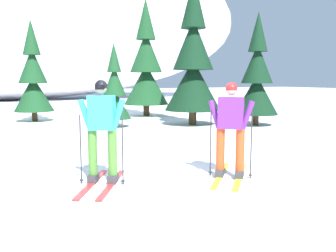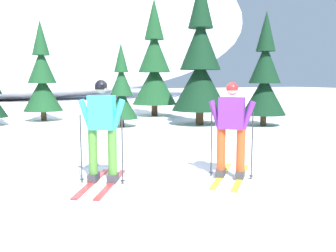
# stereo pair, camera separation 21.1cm
# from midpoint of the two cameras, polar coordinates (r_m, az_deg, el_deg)

# --- Properties ---
(ground_plane) EXTENTS (120.00, 120.00, 0.00)m
(ground_plane) POSITION_cam_midpoint_polar(r_m,az_deg,el_deg) (6.33, 1.41, -8.53)
(ground_plane) COLOR white
(skier_cyan_jacket) EXTENTS (1.23, 1.69, 1.73)m
(skier_cyan_jacket) POSITION_cam_midpoint_polar(r_m,az_deg,el_deg) (6.07, -9.42, -0.56)
(skier_cyan_jacket) COLOR red
(skier_cyan_jacket) RESTS_ON ground
(skier_purple_jacket) EXTENTS (1.53, 1.63, 1.69)m
(skier_purple_jacket) POSITION_cam_midpoint_polar(r_m,az_deg,el_deg) (6.37, 10.93, -0.47)
(skier_purple_jacket) COLOR gold
(skier_purple_jacket) RESTS_ON ground
(pine_tree_center_left) EXTENTS (1.62, 1.62, 4.19)m
(pine_tree_center_left) POSITION_cam_midpoint_polar(r_m,az_deg,el_deg) (16.05, -18.93, 7.04)
(pine_tree_center_left) COLOR #47301E
(pine_tree_center_left) RESTS_ON ground
(pine_tree_center) EXTENTS (1.18, 1.18, 3.05)m
(pine_tree_center) POSITION_cam_midpoint_polar(r_m,az_deg,el_deg) (13.30, -6.91, 5.34)
(pine_tree_center) COLOR #47301E
(pine_tree_center) RESTS_ON ground
(pine_tree_center_right) EXTENTS (2.12, 2.12, 5.50)m
(pine_tree_center_right) POSITION_cam_midpoint_polar(r_m,az_deg,el_deg) (17.32, -1.82, 9.23)
(pine_tree_center_right) COLOR #47301E
(pine_tree_center_right) RESTS_ON ground
(pine_tree_right) EXTENTS (2.15, 2.15, 5.57)m
(pine_tree_right) POSITION_cam_midpoint_polar(r_m,az_deg,el_deg) (13.90, 5.56, 9.79)
(pine_tree_right) COLOR #47301E
(pine_tree_right) RESTS_ON ground
(pine_tree_far_right) EXTENTS (1.63, 1.63, 4.23)m
(pine_tree_far_right) POSITION_cam_midpoint_polar(r_m,az_deg,el_deg) (14.01, 15.46, 7.24)
(pine_tree_far_right) COLOR #47301E
(pine_tree_far_right) RESTS_ON ground
(snow_ridge_background) EXTENTS (45.52, 14.80, 15.24)m
(snow_ridge_background) POSITION_cam_midpoint_polar(r_m,az_deg,el_deg) (33.91, -23.64, 16.77)
(snow_ridge_background) COLOR white
(snow_ridge_background) RESTS_ON ground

